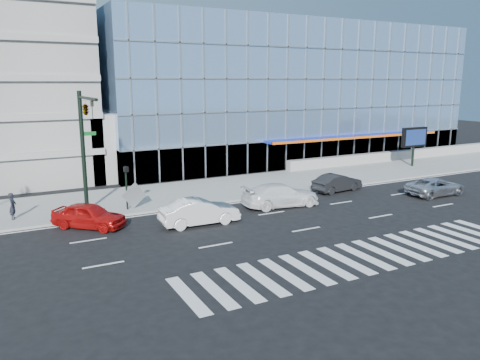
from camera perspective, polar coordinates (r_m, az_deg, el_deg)
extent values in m
plane|color=black|center=(31.76, 3.85, -4.05)|extent=(160.00, 160.00, 0.00)
cube|color=gray|center=(38.56, -2.36, -1.06)|extent=(120.00, 8.00, 0.15)
cube|color=#80A6D5|center=(60.06, 2.36, 10.73)|extent=(42.00, 26.00, 15.00)
cube|color=gray|center=(45.48, -14.76, 4.29)|extent=(6.00, 8.00, 6.00)
cube|color=gray|center=(55.51, 18.93, 2.90)|extent=(30.00, 0.80, 1.00)
cylinder|color=black|center=(32.70, -18.57, 3.25)|extent=(0.28, 0.28, 8.00)
cylinder|color=black|center=(29.63, -18.13, 9.45)|extent=(0.18, 5.60, 0.18)
imported|color=black|center=(28.28, -17.56, 8.18)|extent=(0.18, 0.22, 1.10)
imported|color=black|center=(30.45, -18.32, 8.36)|extent=(0.48, 2.24, 0.90)
cube|color=#0C591E|center=(32.63, -17.93, 5.40)|extent=(0.90, 0.05, 0.25)
cylinder|color=black|center=(32.66, -13.67, -0.94)|extent=(0.12, 0.12, 3.00)
cube|color=black|center=(32.26, -13.72, 1.26)|extent=(0.30, 0.25, 0.35)
cylinder|color=black|center=(51.58, 20.31, 2.72)|extent=(0.24, 0.24, 2.00)
cube|color=black|center=(51.32, 20.48, 4.92)|extent=(3.20, 0.40, 2.00)
cube|color=#0C193F|center=(51.18, 20.66, 4.89)|extent=(2.80, 0.02, 1.60)
imported|color=silver|center=(39.57, 22.72, -0.74)|extent=(4.97, 2.33, 1.37)
imported|color=white|center=(33.35, 5.00, -1.84)|extent=(5.84, 2.83, 1.64)
imported|color=silver|center=(29.14, -4.97, -3.88)|extent=(5.00, 1.91, 1.63)
imported|color=black|center=(38.53, 11.76, -0.34)|extent=(4.51, 2.04, 1.44)
imported|color=#B30F0D|center=(29.84, -17.94, -4.14)|extent=(4.53, 4.41, 1.54)
imported|color=black|center=(32.93, -25.97, -2.87)|extent=(0.58, 0.72, 1.71)
cube|color=gray|center=(32.92, -12.77, -1.85)|extent=(1.80, 0.41, 1.82)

